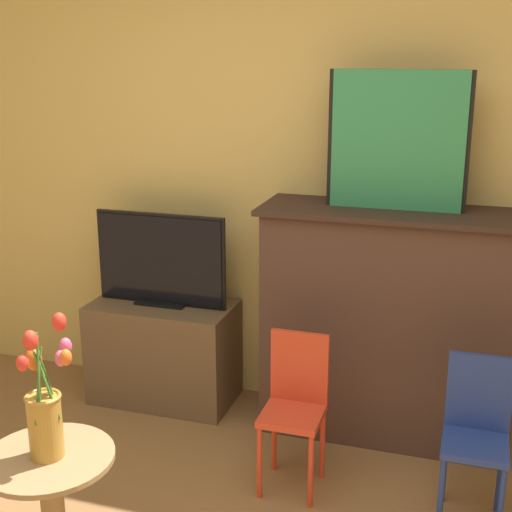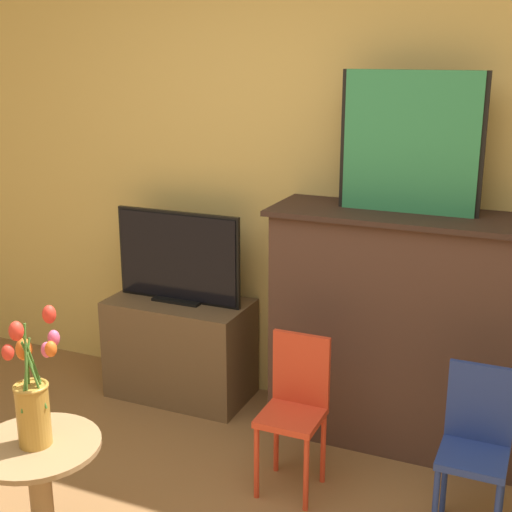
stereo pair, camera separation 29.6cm
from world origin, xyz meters
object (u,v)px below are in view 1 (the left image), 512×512
painting (398,141)px  tv_monitor (161,261)px  chair_red (295,401)px  vase_tulips (45,407)px  chair_blue (476,429)px

painting → tv_monitor: 1.40m
painting → tv_monitor: bearing=-179.2°
painting → chair_red: painting is taller
tv_monitor → chair_red: tv_monitor is taller
vase_tulips → tv_monitor: bearing=99.6°
tv_monitor → chair_blue: bearing=-19.3°
chair_red → chair_blue: size_ratio=1.00×
painting → vase_tulips: 1.93m
chair_red → tv_monitor: bearing=147.6°
painting → vase_tulips: (-0.97, -1.48, -0.76)m
painting → chair_blue: (0.45, -0.60, -1.09)m
painting → chair_blue: bearing=-53.2°
painting → vase_tulips: bearing=-123.2°
chair_red → vase_tulips: 1.15m
painting → chair_red: 1.27m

